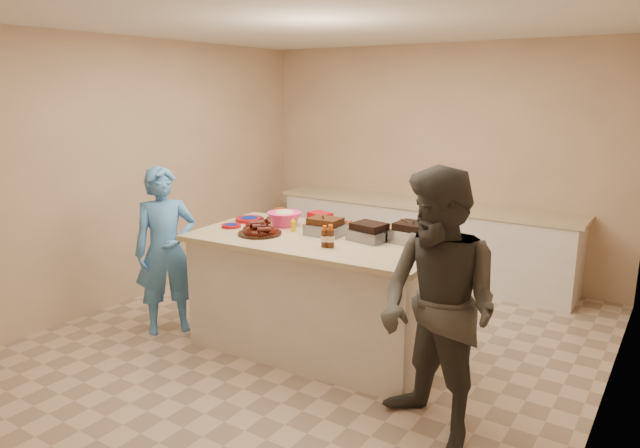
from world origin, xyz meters
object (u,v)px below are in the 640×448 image
Objects in this scene: plastic_cup at (280,219)px; guest_blue at (171,330)px; roasting_pan at (411,242)px; guest_gray at (432,434)px; bbq_bottle_b at (330,247)px; bbq_bottle_a at (325,247)px; rib_platter at (260,234)px; coleslaw_bowl at (285,226)px; mustard_bottle at (293,232)px; island at (317,347)px.

plastic_cup reaches higher than guest_blue.
roasting_pan reaches higher than guest_gray.
bbq_bottle_b is 1.09m from plastic_cup.
roasting_pan is 1.62× the size of bbq_bottle_a.
coleslaw_bowl is at bearing 92.50° from rib_platter.
coleslaw_bowl is 1.72× the size of bbq_bottle_b.
rib_platter is 0.30m from mustard_bottle.
mustard_bottle is (0.19, -0.13, 0.00)m from coleslaw_bowl.
bbq_bottle_b is 1.46× the size of mustard_bottle.
coleslaw_bowl is 0.79m from bbq_bottle_a.
mustard_bottle is at bearing 53.30° from rib_platter.
bbq_bottle_a is 0.56m from mustard_bottle.
bbq_bottle_a reaches higher than guest_gray.
coleslaw_bowl is (-0.02, 0.37, 0.00)m from rib_platter.
rib_platter is at bearing -160.02° from island.
bbq_bottle_a is 0.95× the size of bbq_bottle_b.
island is at bearing 135.29° from bbq_bottle_a.
rib_platter reaches higher than plastic_cup.
mustard_bottle reaches higher than island.
roasting_pan is 0.67m from bbq_bottle_b.
mustard_bottle is at bearing -38.99° from plastic_cup.
bbq_bottle_a is at bearing -28.11° from mustard_bottle.
guest_gray is at bearing -52.73° from roasting_pan.
guest_blue is at bearing -155.52° from mustard_bottle.
rib_platter is 2.18× the size of bbq_bottle_a.
guest_gray is at bearing -20.95° from bbq_bottle_a.
island is at bearing -20.26° from coleslaw_bowl.
guest_blue is (-1.57, -0.22, -0.99)m from bbq_bottle_a.
plastic_cup is at bearing 111.34° from rib_platter.
bbq_bottle_b is at bearing -41.71° from island.
bbq_bottle_a is 1.53× the size of plastic_cup.
rib_platter is 0.24× the size of guest_blue.
coleslaw_bowl is at bearing -19.09° from guest_blue.
bbq_bottle_a is (0.67, -0.03, 0.00)m from rib_platter.
island is 6.77× the size of coleslaw_bowl.
bbq_bottle_a is 0.05m from bbq_bottle_b.
bbq_bottle_b is 1.61× the size of plastic_cup.
bbq_bottle_a is at bearing -163.76° from bbq_bottle_b.
island reaches higher than guest_gray.
rib_platter is at bearing 178.80° from bbq_bottle_b.
island is 1.20× the size of guest_gray.
coleslaw_bowl reaches higher than bbq_bottle_a.
plastic_cup is at bearing 146.73° from bbq_bottle_a.
mustard_bottle is (-0.50, 0.26, 0.00)m from bbq_bottle_a.
rib_platter reaches higher than guest_blue.
roasting_pan reaches higher than island.
plastic_cup is 1.44m from guest_blue.
coleslaw_bowl is at bearing -43.23° from plastic_cup.
mustard_bottle is at bearing 179.86° from guest_gray.
island is at bearing 23.72° from rib_platter.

